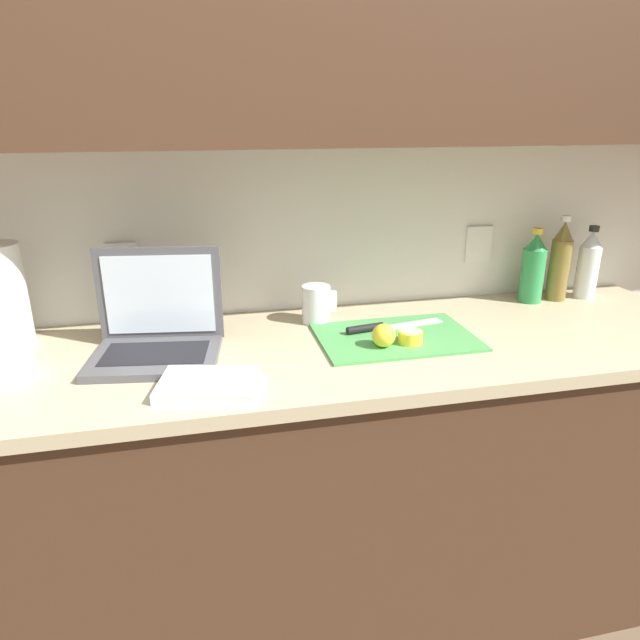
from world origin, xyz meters
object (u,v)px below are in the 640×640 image
lemon_half_cut (410,337)px  bottle_green_soda (533,269)px  bowl_white (1,365)px  measuring_cup (316,304)px  laptop (157,331)px  lemon_whole_beside (384,335)px  cutting_board (396,337)px  knife (378,327)px  paper_towel_roll (3,295)px  bottle_water_clear (588,265)px  bottle_oil_tall (560,262)px

lemon_half_cut → bottle_green_soda: 0.60m
bottle_green_soda → bowl_white: size_ratio=1.66×
bottle_green_soda → measuring_cup: bottle_green_soda is taller
laptop → lemon_whole_beside: size_ratio=5.62×
cutting_board → bowl_white: bearing=-179.2°
lemon_half_cut → bottle_green_soda: (0.53, 0.27, 0.09)m
laptop → bottle_green_soda: 1.20m
lemon_whole_beside → measuring_cup: measuring_cup is taller
laptop → cutting_board: bearing=5.1°
knife → paper_towel_roll: paper_towel_roll is taller
bottle_water_clear → measuring_cup: size_ratio=2.17×
laptop → measuring_cup: laptop is taller
lemon_half_cut → lemon_whole_beside: lemon_whole_beside is taller
lemon_whole_beside → bottle_green_soda: (0.61, 0.28, 0.07)m
lemon_half_cut → paper_towel_roll: 1.09m
bottle_water_clear → lemon_whole_beside: bearing=-160.9°
knife → bottle_oil_tall: 0.71m
measuring_cup → bowl_white: (-0.81, -0.19, -0.03)m
cutting_board → lemon_whole_beside: (-0.06, -0.07, 0.04)m
bottle_oil_tall → bowl_white: (-1.64, -0.23, -0.10)m
lemon_whole_beside → bottle_water_clear: 0.86m
lemon_whole_beside → knife: bearing=77.7°
bottle_green_soda → bottle_oil_tall: (0.10, -0.00, 0.02)m
bowl_white → measuring_cup: bearing=13.3°
lemon_half_cut → bottle_water_clear: bottle_water_clear is taller
lemon_half_cut → paper_towel_roll: size_ratio=0.24×
lemon_whole_beside → bottle_oil_tall: 0.76m
bowl_white → knife: bearing=3.9°
bottle_oil_tall → bottle_water_clear: bottle_oil_tall is taller
bottle_oil_tall → lemon_whole_beside: bearing=-158.1°
bottle_oil_tall → bowl_white: 1.66m
cutting_board → bottle_green_soda: bearing=21.5°
bottle_green_soda → lemon_half_cut: bearing=-152.6°
measuring_cup → laptop: bearing=-162.5°
lemon_whole_beside → measuring_cup: 0.28m
cutting_board → paper_towel_roll: 1.06m
bowl_white → paper_towel_roll: bearing=98.6°
bottle_green_soda → knife: bearing=-164.3°
bowl_white → paper_towel_roll: (-0.03, 0.21, 0.11)m
cutting_board → lemon_whole_beside: bearing=-131.7°
lemon_half_cut → bottle_oil_tall: size_ratio=0.23×
paper_towel_roll → lemon_whole_beside: bearing=-15.1°
laptop → lemon_half_cut: size_ratio=5.34×
laptop → paper_towel_roll: 0.43m
lemon_half_cut → bottle_green_soda: bearing=27.4°
bottle_water_clear → paper_towel_roll: paper_towel_roll is taller
bottle_oil_tall → bowl_white: bearing=-172.0°
lemon_half_cut → bowl_white: bearing=177.5°
lemon_whole_beside → bowl_white: bearing=176.8°
cutting_board → lemon_whole_beside: size_ratio=6.86×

